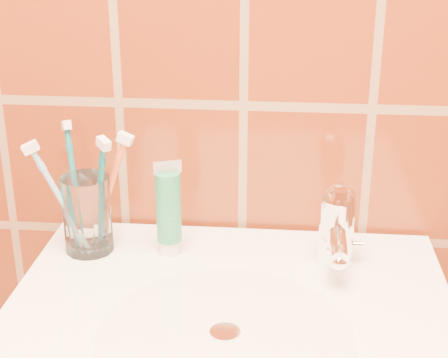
# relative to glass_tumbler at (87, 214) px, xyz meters

# --- Properties ---
(glass_tumbler) EXTENTS (0.09, 0.09, 0.11)m
(glass_tumbler) POSITION_rel_glass_tumbler_xyz_m (0.00, 0.00, 0.00)
(glass_tumbler) COLOR white
(glass_tumbler) RESTS_ON pedestal_sink
(toothpaste_tube) EXTENTS (0.04, 0.04, 0.14)m
(toothpaste_tube) POSITION_rel_glass_tumbler_xyz_m (0.12, 0.00, 0.01)
(toothpaste_tube) COLOR white
(toothpaste_tube) RESTS_ON pedestal_sink
(faucet) EXTENTS (0.05, 0.11, 0.12)m
(faucet) POSITION_rel_glass_tumbler_xyz_m (0.35, -0.01, 0.01)
(faucet) COLOR white
(faucet) RESTS_ON pedestal_sink
(toothbrush_0) EXTENTS (0.11, 0.10, 0.19)m
(toothbrush_0) POSITION_rel_glass_tumbler_xyz_m (0.03, 0.00, 0.03)
(toothbrush_0) COLOR #DC5D26
(toothbrush_0) RESTS_ON glass_tumbler
(toothbrush_1) EXTENTS (0.11, 0.11, 0.19)m
(toothbrush_1) POSITION_rel_glass_tumbler_xyz_m (0.02, -0.01, 0.03)
(toothbrush_1) COLOR #0C5F67
(toothbrush_1) RESTS_ON glass_tumbler
(toothbrush_2) EXTENTS (0.13, 0.11, 0.18)m
(toothbrush_2) POSITION_rel_glass_tumbler_xyz_m (-0.03, -0.02, 0.03)
(toothbrush_2) COLOR #7DBADF
(toothbrush_2) RESTS_ON glass_tumbler
(toothbrush_3) EXTENTS (0.10, 0.14, 0.20)m
(toothbrush_3) POSITION_rel_glass_tumbler_xyz_m (-0.02, 0.02, 0.03)
(toothbrush_3) COLOR #0D6C73
(toothbrush_3) RESTS_ON glass_tumbler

